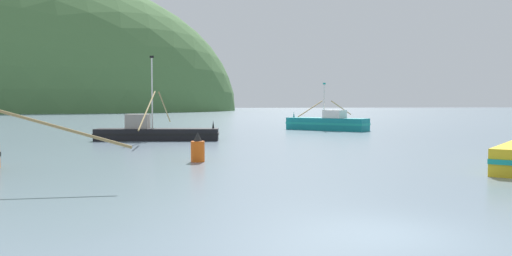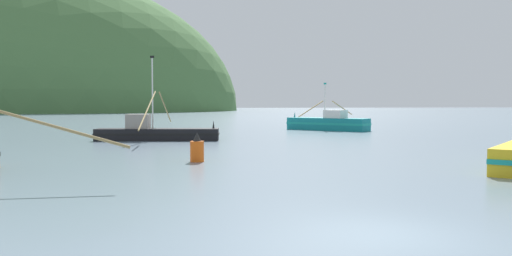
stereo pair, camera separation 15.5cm
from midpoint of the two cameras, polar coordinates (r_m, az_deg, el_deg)
ground_plane at (r=13.45m, az=14.59°, el=-11.39°), size 600.00×600.00×0.00m
hill_far_right at (r=224.01m, az=-23.69°, el=1.79°), size 163.38×130.70×108.71m
fishing_boat_black at (r=44.96m, az=-11.36°, el=-0.49°), size 10.81×16.83×7.32m
fishing_boat_teal at (r=60.91m, az=7.93°, el=0.56°), size 9.35×9.35×5.64m
channel_buoy at (r=28.45m, az=-6.70°, el=-2.40°), size 0.77×0.77×1.65m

